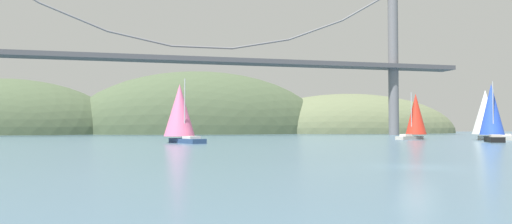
{
  "coord_description": "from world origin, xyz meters",
  "views": [
    {
      "loc": [
        -14.95,
        -23.5,
        2.24
      ],
      "look_at": [
        0.0,
        37.49,
        4.26
      ],
      "focal_mm": 32.88,
      "sensor_mm": 36.0,
      "label": 1
    }
  ],
  "objects_px": {
    "sailboat_scarlet_sail": "(415,116)",
    "sailboat_pink_spinnaker": "(180,112)",
    "sailboat_blue_spinnaker": "(492,112)",
    "sailboat_white_mainsail": "(486,113)"
  },
  "relations": [
    {
      "from": "sailboat_scarlet_sail",
      "to": "sailboat_pink_spinnaker",
      "type": "bearing_deg",
      "value": -168.92
    },
    {
      "from": "sailboat_blue_spinnaker",
      "to": "sailboat_scarlet_sail",
      "type": "bearing_deg",
      "value": 101.1
    },
    {
      "from": "sailboat_scarlet_sail",
      "to": "sailboat_white_mainsail",
      "type": "distance_m",
      "value": 11.74
    },
    {
      "from": "sailboat_scarlet_sail",
      "to": "sailboat_blue_spinnaker",
      "type": "relative_size",
      "value": 0.94
    },
    {
      "from": "sailboat_white_mainsail",
      "to": "sailboat_pink_spinnaker",
      "type": "bearing_deg",
      "value": -179.88
    },
    {
      "from": "sailboat_scarlet_sail",
      "to": "sailboat_blue_spinnaker",
      "type": "xyz_separation_m",
      "value": [
        3.08,
        -15.7,
        0.19
      ]
    },
    {
      "from": "sailboat_scarlet_sail",
      "to": "sailboat_blue_spinnaker",
      "type": "distance_m",
      "value": 16.0
    },
    {
      "from": "sailboat_scarlet_sail",
      "to": "sailboat_white_mainsail",
      "type": "relative_size",
      "value": 0.98
    },
    {
      "from": "sailboat_pink_spinnaker",
      "to": "sailboat_white_mainsail",
      "type": "bearing_deg",
      "value": 0.12
    },
    {
      "from": "sailboat_white_mainsail",
      "to": "sailboat_scarlet_sail",
      "type": "bearing_deg",
      "value": 134.25
    }
  ]
}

